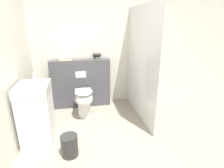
{
  "coord_description": "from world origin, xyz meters",
  "views": [
    {
      "loc": [
        -0.58,
        -1.96,
        1.78
      ],
      "look_at": [
        0.06,
        1.18,
        0.7
      ],
      "focal_mm": 28.0,
      "sensor_mm": 36.0,
      "label": 1
    }
  ],
  "objects": [
    {
      "name": "ground_plane",
      "position": [
        0.0,
        0.0,
        0.0
      ],
      "size": [
        12.0,
        12.0,
        0.0
      ],
      "primitive_type": "plane",
      "color": "#9E9384"
    },
    {
      "name": "shower_glass",
      "position": [
        0.61,
        1.15,
        1.07
      ],
      "size": [
        0.04,
        1.62,
        2.14
      ],
      "color": "silver",
      "rests_on": "ground_plane"
    },
    {
      "name": "wall_back",
      "position": [
        0.0,
        2.0,
        1.25
      ],
      "size": [
        8.0,
        0.06,
        2.5
      ],
      "color": "silver",
      "rests_on": "ground_plane"
    },
    {
      "name": "hair_drier",
      "position": [
        -0.15,
        1.85,
        1.16
      ],
      "size": [
        0.19,
        0.09,
        0.13
      ],
      "color": "black",
      "rests_on": "partition_panel"
    },
    {
      "name": "sink_vanity",
      "position": [
        -1.25,
        0.65,
        0.48
      ],
      "size": [
        0.46,
        0.56,
        1.1
      ],
      "color": "white",
      "rests_on": "ground_plane"
    },
    {
      "name": "partition_panel",
      "position": [
        -0.52,
        1.83,
        0.54
      ],
      "size": [
        1.29,
        0.22,
        1.08
      ],
      "color": "#4C4C51",
      "rests_on": "ground_plane"
    },
    {
      "name": "waste_bin",
      "position": [
        -0.76,
        0.19,
        0.16
      ],
      "size": [
        0.24,
        0.24,
        0.32
      ],
      "color": "#2D2D2D",
      "rests_on": "ground_plane"
    },
    {
      "name": "toilet",
      "position": [
        -0.5,
        1.28,
        0.36
      ],
      "size": [
        0.35,
        0.56,
        0.58
      ],
      "color": "white",
      "rests_on": "ground_plane"
    },
    {
      "name": "folded_towel",
      "position": [
        -0.81,
        1.82,
        1.12
      ],
      "size": [
        0.26,
        0.16,
        0.07
      ],
      "color": "beige",
      "rests_on": "partition_panel"
    }
  ]
}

